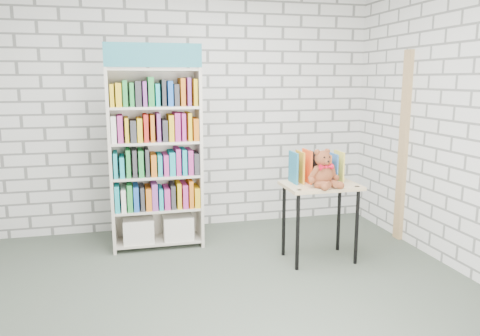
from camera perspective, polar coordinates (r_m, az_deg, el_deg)
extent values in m
plane|color=#444E41|center=(4.07, -1.87, -15.28)|extent=(4.50, 4.50, 0.00)
cube|color=silver|center=(5.65, -6.22, 6.76)|extent=(4.50, 0.02, 2.80)
cube|color=silver|center=(1.79, 11.27, -1.98)|extent=(4.50, 0.02, 2.80)
cube|color=silver|center=(4.69, 26.11, 4.92)|extent=(0.02, 4.00, 2.80)
cube|color=beige|center=(5.00, -15.47, 0.76)|extent=(0.03, 0.37, 1.91)
cube|color=beige|center=(5.06, -5.00, 1.22)|extent=(0.03, 0.37, 1.91)
cube|color=beige|center=(5.18, -10.34, 1.32)|extent=(0.95, 0.02, 1.91)
cube|color=teal|center=(4.77, -10.50, 13.40)|extent=(0.95, 0.02, 0.23)
cube|color=beige|center=(5.23, -9.88, -8.64)|extent=(0.89, 0.35, 0.03)
cube|color=beige|center=(5.13, -10.01, -4.84)|extent=(0.89, 0.35, 0.03)
cube|color=beige|center=(5.04, -10.15, -0.90)|extent=(0.89, 0.35, 0.03)
cube|color=beige|center=(4.98, -10.28, 3.16)|extent=(0.89, 0.35, 0.03)
cube|color=beige|center=(4.95, -10.42, 7.29)|extent=(0.89, 0.35, 0.03)
cube|color=beige|center=(4.94, -10.58, 11.70)|extent=(0.89, 0.35, 0.03)
cube|color=silver|center=(5.18, -12.29, -7.30)|extent=(0.32, 0.31, 0.25)
cube|color=silver|center=(5.21, -7.59, -7.05)|extent=(0.32, 0.31, 0.25)
cube|color=orange|center=(5.08, -10.06, -3.35)|extent=(0.89, 0.31, 0.25)
cube|color=#BF338C|center=(5.01, -10.19, 0.65)|extent=(0.89, 0.31, 0.25)
cube|color=#19A5B2|center=(4.96, -10.33, 4.75)|extent=(0.89, 0.31, 0.25)
cube|color=white|center=(4.93, -10.47, 8.91)|extent=(0.89, 0.31, 0.25)
cube|color=tan|center=(4.65, 9.80, -2.13)|extent=(0.73, 0.51, 0.03)
cylinder|color=black|center=(4.47, 7.04, -7.78)|extent=(0.04, 0.04, 0.75)
cylinder|color=black|center=(4.82, 5.36, -6.37)|extent=(0.04, 0.04, 0.75)
cylinder|color=black|center=(4.72, 14.04, -7.02)|extent=(0.04, 0.04, 0.75)
cylinder|color=black|center=(5.05, 11.95, -5.75)|extent=(0.04, 0.04, 0.75)
cylinder|color=black|center=(4.37, 7.24, -2.70)|extent=(0.05, 0.05, 0.01)
cylinder|color=black|center=(4.62, 14.08, -2.22)|extent=(0.05, 0.05, 0.01)
cube|color=#216D90|center=(4.63, 6.51, 0.02)|extent=(0.02, 0.22, 0.30)
cube|color=orange|center=(4.66, 7.32, 0.06)|extent=(0.02, 0.22, 0.30)
cube|color=#FD531B|center=(4.68, 8.11, 0.10)|extent=(0.02, 0.22, 0.30)
cube|color=black|center=(4.71, 8.90, 0.13)|extent=(0.02, 0.22, 0.30)
cube|color=silver|center=(4.74, 9.68, 0.17)|extent=(0.02, 0.22, 0.30)
cube|color=orange|center=(4.77, 10.45, 0.21)|extent=(0.02, 0.22, 0.30)
cube|color=#326FBC|center=(4.80, 11.21, 0.25)|extent=(0.02, 0.22, 0.30)
cube|color=#E0CD4A|center=(4.83, 11.96, 0.28)|extent=(0.02, 0.22, 0.30)
ellipsoid|color=brown|center=(4.54, 9.96, -0.87)|extent=(0.21, 0.18, 0.21)
sphere|color=brown|center=(4.50, 10.07, 1.16)|extent=(0.15, 0.15, 0.15)
sphere|color=brown|center=(4.47, 9.39, 1.91)|extent=(0.06, 0.06, 0.06)
sphere|color=brown|center=(4.54, 10.57, 1.99)|extent=(0.06, 0.06, 0.06)
sphere|color=brown|center=(4.46, 10.50, 0.78)|extent=(0.06, 0.06, 0.06)
sphere|color=black|center=(4.43, 10.24, 1.27)|extent=(0.02, 0.02, 0.02)
sphere|color=black|center=(4.46, 10.80, 1.31)|extent=(0.02, 0.02, 0.02)
sphere|color=black|center=(4.43, 10.70, 0.78)|extent=(0.02, 0.02, 0.02)
cylinder|color=brown|center=(4.46, 8.98, -0.65)|extent=(0.11, 0.08, 0.15)
cylinder|color=brown|center=(4.57, 11.23, -0.42)|extent=(0.11, 0.10, 0.15)
sphere|color=brown|center=(4.44, 8.74, -1.49)|extent=(0.06, 0.06, 0.06)
sphere|color=brown|center=(4.59, 11.62, -1.17)|extent=(0.06, 0.06, 0.06)
cylinder|color=brown|center=(4.43, 10.06, -2.03)|extent=(0.13, 0.17, 0.09)
cylinder|color=brown|center=(4.50, 11.35, -1.87)|extent=(0.09, 0.17, 0.09)
sphere|color=brown|center=(4.36, 10.31, -2.31)|extent=(0.07, 0.07, 0.07)
sphere|color=brown|center=(4.46, 12.14, -2.09)|extent=(0.07, 0.07, 0.07)
cone|color=red|center=(4.45, 10.08, 0.10)|extent=(0.07, 0.07, 0.06)
cone|color=red|center=(4.49, 10.83, 0.17)|extent=(0.07, 0.07, 0.06)
sphere|color=red|center=(4.47, 10.48, 0.13)|extent=(0.03, 0.03, 0.03)
cube|color=tan|center=(5.47, 19.27, 2.41)|extent=(0.05, 0.12, 2.10)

